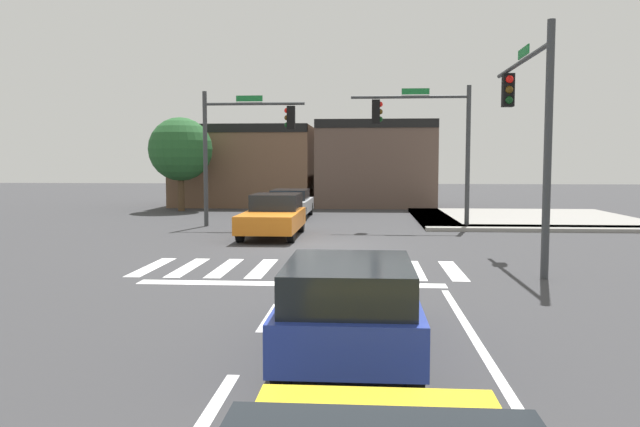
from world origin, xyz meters
name	(u,v)px	position (x,y,z in m)	size (l,w,h in m)	color
ground_plane	(314,245)	(0.00, 0.00, 0.00)	(120.00, 120.00, 0.00)	#353538
crosswalk_near	(300,269)	(0.00, -4.50, 0.00)	(8.01, 2.91, 0.01)	silver
lane_markings	(330,351)	(1.16, -11.43, 0.00)	(6.80, 18.75, 0.01)	white
bike_detector_marking	(380,301)	(1.94, -8.10, 0.00)	(0.93, 0.93, 0.01)	yellow
curb_corner_northeast	(514,219)	(8.49, 9.42, 0.07)	(10.00, 10.60, 0.15)	gray
storefront_row	(306,165)	(-2.05, 19.12, 2.53)	(15.74, 6.34, 5.14)	brown
traffic_signal_northeast	(426,131)	(4.06, 5.56, 3.94)	(4.77, 0.32, 5.72)	#383A3D
traffic_signal_southeast	(528,109)	(5.75, -3.54, 4.03)	(0.32, 5.60, 5.84)	#383A3D
traffic_signal_northwest	(243,135)	(-3.46, 5.91, 3.80)	(4.25, 0.32, 5.61)	#383A3D
car_blue	(350,302)	(1.44, -11.50, 0.74)	(1.78, 4.66, 1.42)	#23389E
car_silver	(290,203)	(-2.01, 10.22, 0.71)	(1.90, 4.74, 1.36)	#B7BABF
car_orange	(274,215)	(-1.69, 2.54, 0.76)	(1.94, 4.74, 1.50)	orange
roadside_tree	(180,149)	(-8.50, 14.00, 3.38)	(3.48, 3.48, 5.14)	#4C3823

